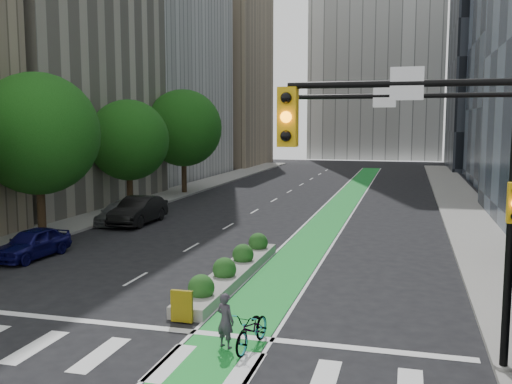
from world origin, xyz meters
The scene contains 18 objects.
ground centered at (0.00, 0.00, 0.00)m, with size 160.00×160.00×0.00m, color black.
sidewalk_left centered at (-11.80, 25.00, 0.07)m, with size 3.60×90.00×0.15m, color gray.
sidewalk_right centered at (11.80, 25.00, 0.07)m, with size 3.60×90.00×0.15m, color gray.
bike_lane_paint centered at (3.00, 30.00, 0.01)m, with size 2.20×70.00×0.01m, color #1A9431.
building_beige centered at (-20.00, 24.00, 15.00)m, with size 14.00×18.00×30.00m, color #B7AD99.
building_tan_far centered at (-20.00, 66.00, 13.00)m, with size 14.00×16.00×26.00m, color tan.
building_dark_end centered at (20.00, 68.00, 14.00)m, with size 14.00×18.00×28.00m, color black.
tree_mid centered at (-11.00, 12.00, 5.57)m, with size 6.40×6.40×8.78m.
tree_midfar centered at (-11.00, 22.00, 4.95)m, with size 5.60×5.60×7.76m.
tree_far centered at (-11.00, 32.00, 5.69)m, with size 6.60×6.60×9.00m.
signal_right centered at (8.67, 0.47, 4.80)m, with size 5.82×0.51×7.20m.
signal_far_right centered at (8.98, -4.03, 4.75)m, with size 4.82×0.51×7.20m.
median_planter centered at (1.20, 7.04, 0.37)m, with size 1.20×10.26×1.10m.
bicycle centered at (3.80, 0.51, 0.53)m, with size 0.71×2.03×1.06m, color gray.
cyclist centered at (3.08, 0.34, 0.77)m, with size 0.56×0.37×1.55m, color #37313B.
parked_car_left_near centered at (-8.67, 8.00, 0.70)m, with size 1.64×4.08×1.39m, color #0C0B47.
parked_car_left_mid centered at (-8.05, 17.34, 0.83)m, with size 1.76×5.06×1.67m, color black.
parked_car_left_far centered at (-9.43, 17.22, 0.61)m, with size 1.70×4.19×1.21m, color #5A5E5F.
Camera 1 is at (7.79, -13.98, 6.15)m, focal length 40.00 mm.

